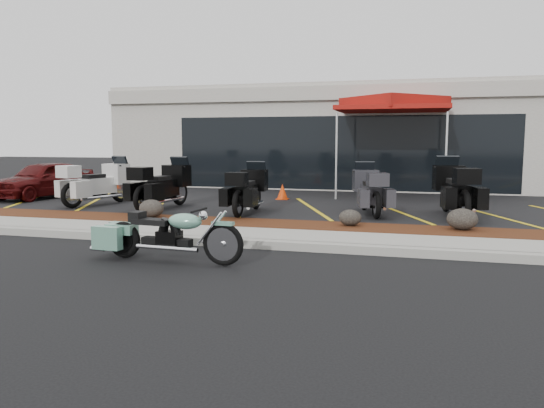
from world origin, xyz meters
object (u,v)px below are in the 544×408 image
(hero_cruiser, at_px, (223,238))
(popup_canopy, at_px, (393,106))
(parked_car, at_px, (44,179))
(touring_white, at_px, (120,179))
(traffic_cone, at_px, (282,192))

(hero_cruiser, height_order, popup_canopy, popup_canopy)
(popup_canopy, bearing_deg, hero_cruiser, -87.68)
(parked_car, bearing_deg, touring_white, 1.63)
(popup_canopy, bearing_deg, traffic_cone, -132.90)
(touring_white, bearing_deg, popup_canopy, -46.11)
(hero_cruiser, height_order, parked_car, parked_car)
(hero_cruiser, relative_size, traffic_cone, 5.51)
(parked_car, xyz_separation_m, popup_canopy, (10.55, 3.60, 2.31))
(popup_canopy, bearing_deg, touring_white, -138.06)
(traffic_cone, height_order, popup_canopy, popup_canopy)
(parked_car, bearing_deg, hero_cruiser, -27.98)
(parked_car, distance_m, popup_canopy, 11.38)
(traffic_cone, bearing_deg, hero_cruiser, -82.44)
(traffic_cone, distance_m, popup_canopy, 4.63)
(touring_white, height_order, parked_car, touring_white)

